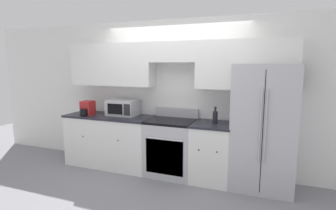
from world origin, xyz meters
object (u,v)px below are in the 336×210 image
at_px(oven_range, 171,147).
at_px(bottle, 215,117).
at_px(refrigerator, 263,127).
at_px(microwave, 123,108).

height_order(oven_range, bottle, bottle).
bearing_deg(oven_range, refrigerator, 2.79).
bearing_deg(refrigerator, bottle, -175.87).
relative_size(oven_range, bottle, 4.15).
distance_m(microwave, bottle, 1.69).
bearing_deg(bottle, microwave, 177.27).
xyz_separation_m(oven_range, microwave, (-0.96, 0.10, 0.60)).
bearing_deg(refrigerator, oven_range, -177.21).
bearing_deg(bottle, refrigerator, 4.13).
xyz_separation_m(oven_range, refrigerator, (1.43, 0.07, 0.45)).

